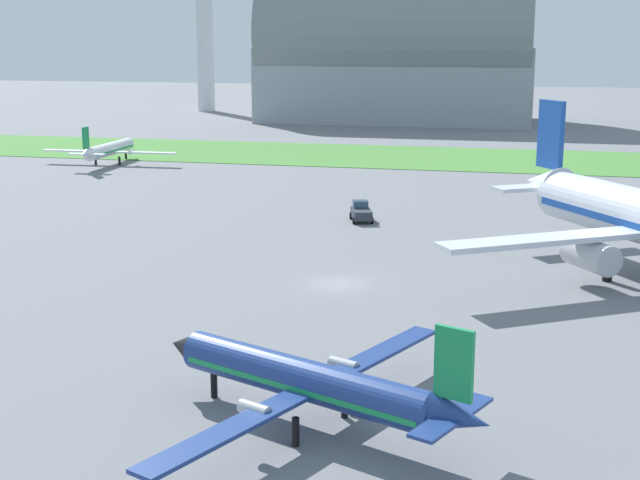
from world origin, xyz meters
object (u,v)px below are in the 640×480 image
object	(u,v)px
airplane_foreground_turboprop	(311,381)
pushback_tug_near_gate	(361,212)
control_tower	(204,19)
airplane_taxiing_turboprop	(109,149)

from	to	relation	value
airplane_foreground_turboprop	pushback_tug_near_gate	world-z (taller)	airplane_foreground_turboprop
airplane_foreground_turboprop	pushback_tug_near_gate	size ratio (longest dim) A/B	5.05
airplane_foreground_turboprop	control_tower	xyz separation A→B (m)	(-72.90, 179.12, 20.77)
airplane_foreground_turboprop	control_tower	size ratio (longest dim) A/B	0.51
pushback_tug_near_gate	airplane_foreground_turboprop	bearing A→B (deg)	169.96
control_tower	pushback_tug_near_gate	bearing A→B (deg)	-63.23
airplane_taxiing_turboprop	control_tower	distance (m)	103.05
pushback_tug_near_gate	airplane_taxiing_turboprop	bearing A→B (deg)	35.43
airplane_taxiing_turboprop	control_tower	world-z (taller)	control_tower
pushback_tug_near_gate	control_tower	xyz separation A→B (m)	(-65.85, 130.55, 22.20)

